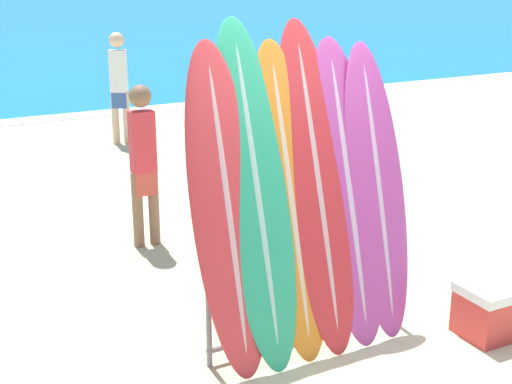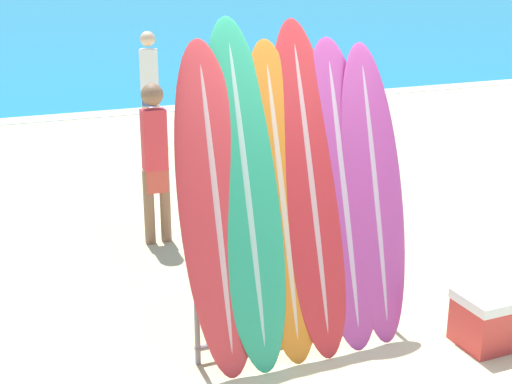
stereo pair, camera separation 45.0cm
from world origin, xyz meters
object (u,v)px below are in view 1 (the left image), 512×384
Objects in this scene: surfboard_slot_2 at (290,202)px; surfboard_rack at (305,280)px; surfboard_slot_0 at (227,211)px; surfboard_slot_4 at (348,193)px; surfboard_slot_1 at (256,196)px; person_near_water at (143,160)px; cooler_box at (493,309)px; surfboard_slot_3 at (317,188)px; person_mid_beach at (119,84)px; surfboard_slot_5 at (377,191)px.

surfboard_rack is at bearing -15.46° from surfboard_slot_2.
surfboard_slot_0 is at bearing -179.25° from surfboard_slot_2.
surfboard_slot_4 is at bearing -0.21° from surfboard_slot_2.
surfboard_slot_1 reaches higher than surfboard_rack.
surfboard_slot_4 is 1.37× the size of person_near_water.
cooler_box is at bearing -22.73° from surfboard_slot_2.
cooler_box is (1.23, -0.63, -0.99)m from surfboard_slot_3.
surfboard_slot_3 is (0.50, 0.00, -0.01)m from surfboard_slot_1.
surfboard_slot_2 is at bearing -65.24° from person_mid_beach.
surfboard_slot_5 reaches higher than person_near_water.
surfboard_slot_0 is 1.00m from surfboard_slot_4.
surfboard_slot_0 is 1.01× the size of surfboard_slot_4.
person_mid_beach is at bearing 87.58° from surfboard_slot_4.
surfboard_slot_3 is 0.52m from surfboard_slot_5.
surfboard_slot_4 is 1.02× the size of surfboard_slot_5.
surfboard_slot_1 is at bearing -67.52° from person_mid_beach.
surfboard_slot_5 is at bearing -65.63° from person_near_water.
surfboard_slot_0 is at bearing -179.72° from surfboard_slot_4.
surfboard_slot_3 is at bearing 1.76° from surfboard_slot_0.
surfboard_slot_5 is at bearing 140.58° from cooler_box.
surfboard_slot_5 reaches higher than person_mid_beach.
person_near_water is (-0.42, 2.41, 0.40)m from surfboard_rack.
surfboard_slot_3 is 0.27m from surfboard_slot_4.
surfboard_slot_1 is 0.50m from surfboard_slot_3.
surfboard_slot_5 is at bearing 1.04° from surfboard_rack.
surfboard_slot_1 is at bearing 178.70° from surfboard_slot_4.
surfboard_slot_5 is 1.29m from cooler_box.
surfboard_slot_1 reaches higher than surfboard_slot_3.
surfboard_slot_0 reaches higher than person_near_water.
surfboard_rack is at bearing -178.96° from surfboard_slot_5.
surfboard_slot_3 reaches higher than cooler_box.
person_mid_beach reaches higher than cooler_box.
person_near_water reaches higher than cooler_box.
surfboard_slot_1 reaches higher than person_mid_beach.
surfboard_slot_1 is at bearing 177.84° from surfboard_slot_5.
cooler_box is at bearing -17.16° from surfboard_slot_0.
surfboard_slot_2 reaches higher than cooler_box.
surfboard_slot_1 is 1.01× the size of surfboard_slot_3.
cooler_box is (0.97, -0.61, -0.92)m from surfboard_slot_4.
surfboard_slot_3 reaches higher than person_mid_beach.
surfboard_slot_1 is 2.10m from cooler_box.
surfboard_slot_3 is at bearing 24.27° from surfboard_rack.
surfboard_slot_0 reaches higher than surfboard_rack.
surfboard_slot_5 reaches higher than cooler_box.
surfboard_slot_1 is 1.47× the size of person_near_water.
surfboard_slot_2 reaches higher than person_mid_beach.
surfboard_slot_0 is 2.40m from person_near_water.
surfboard_slot_5 is 1.34× the size of person_near_water.
surfboard_slot_3 is 6.68m from person_mid_beach.
surfboard_slot_4 is 1.47m from cooler_box.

